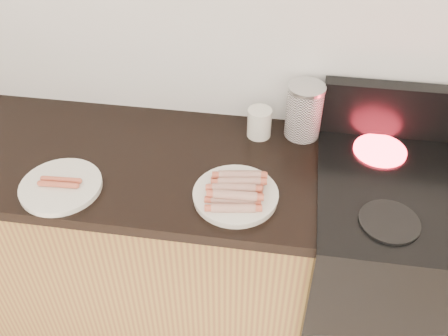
# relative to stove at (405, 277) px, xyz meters

# --- Properties ---
(wall_back) EXTENTS (4.00, 0.04, 2.60)m
(wall_back) POSITION_rel_stove_xyz_m (-0.78, 0.32, 0.84)
(wall_back) COLOR silver
(wall_back) RESTS_ON ground
(cabinet_base) EXTENTS (2.20, 0.59, 0.86)m
(cabinet_base) POSITION_rel_stove_xyz_m (-1.48, 0.01, -0.03)
(cabinet_base) COLOR olive
(cabinet_base) RESTS_ON floor
(counter_slab) EXTENTS (2.20, 0.62, 0.04)m
(counter_slab) POSITION_rel_stove_xyz_m (-1.48, 0.01, 0.42)
(counter_slab) COLOR black
(counter_slab) RESTS_ON cabinet_base
(stove) EXTENTS (0.76, 0.65, 0.91)m
(stove) POSITION_rel_stove_xyz_m (0.00, 0.00, 0.00)
(stove) COLOR black
(stove) RESTS_ON floor
(stove_panel) EXTENTS (0.76, 0.06, 0.20)m
(stove_panel) POSITION_rel_stove_xyz_m (0.00, 0.28, 0.55)
(stove_panel) COLOR black
(stove_panel) RESTS_ON stove
(burner_near_left) EXTENTS (0.18, 0.18, 0.01)m
(burner_near_left) POSITION_rel_stove_xyz_m (-0.17, -0.17, 0.46)
(burner_near_left) COLOR black
(burner_near_left) RESTS_ON stove
(burner_far_left) EXTENTS (0.18, 0.18, 0.01)m
(burner_far_left) POSITION_rel_stove_xyz_m (-0.17, 0.17, 0.46)
(burner_far_left) COLOR #FF1E2D
(burner_far_left) RESTS_ON stove
(main_plate) EXTENTS (0.35, 0.35, 0.02)m
(main_plate) POSITION_rel_stove_xyz_m (-0.63, -0.12, 0.45)
(main_plate) COLOR white
(main_plate) RESTS_ON counter_slab
(side_plate) EXTENTS (0.27, 0.27, 0.02)m
(side_plate) POSITION_rel_stove_xyz_m (-1.19, -0.17, 0.45)
(side_plate) COLOR silver
(side_plate) RESTS_ON counter_slab
(hotdog_pile) EXTENTS (0.13, 0.19, 0.05)m
(hotdog_pile) POSITION_rel_stove_xyz_m (-0.63, -0.12, 0.49)
(hotdog_pile) COLOR #9D3138
(hotdog_pile) RESTS_ON main_plate
(plain_sausages) EXTENTS (0.12, 0.05, 0.02)m
(plain_sausages) POSITION_rel_stove_xyz_m (-1.19, -0.17, 0.47)
(plain_sausages) COLOR #D46F37
(plain_sausages) RESTS_ON side_plate
(canister) EXTENTS (0.13, 0.13, 0.20)m
(canister) POSITION_rel_stove_xyz_m (-0.44, 0.24, 0.55)
(canister) COLOR white
(canister) RESTS_ON counter_slab
(mug) EXTENTS (0.10, 0.10, 0.11)m
(mug) POSITION_rel_stove_xyz_m (-0.60, 0.22, 0.50)
(mug) COLOR silver
(mug) RESTS_ON counter_slab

